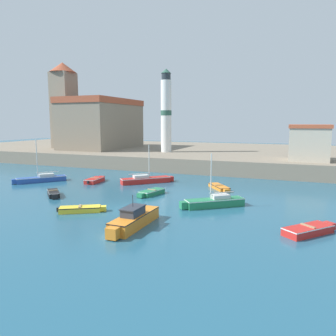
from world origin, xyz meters
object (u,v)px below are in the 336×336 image
Objects in this scene: sailboat_blue_4 at (41,179)px; motorboat_orange_5 at (134,219)px; lighthouse at (166,112)px; sailboat_green_6 at (214,202)px; harbor_shed_near_wharf at (309,142)px; dinghy_green_3 at (151,192)px; dinghy_red_8 at (309,230)px; dinghy_yellow_2 at (81,209)px; dinghy_orange_0 at (219,187)px; dinghy_black_1 at (53,193)px; sailboat_red_7 at (146,180)px; church at (96,121)px; dinghy_red_9 at (95,180)px.

sailboat_blue_4 reaches higher than motorboat_orange_5.
sailboat_blue_4 is at bearing -108.99° from lighthouse.
motorboat_orange_5 is at bearing -30.94° from sailboat_blue_4.
lighthouse is at bearing 108.43° from motorboat_orange_5.
sailboat_green_6 is 23.99m from harbor_shed_near_wharf.
dinghy_red_8 is (15.28, -7.05, 0.02)m from dinghy_green_3.
motorboat_orange_5 reaches higher than dinghy_yellow_2.
dinghy_yellow_2 is 0.26× the size of lighthouse.
harbor_shed_near_wharf is (9.60, 14.04, 4.55)m from dinghy_orange_0.
sailboat_red_7 reaches higher than dinghy_black_1.
dinghy_black_1 is 9.23m from sailboat_blue_4.
dinghy_red_8 is at bearing -34.82° from sailboat_red_7.
dinghy_black_1 is 30.51m from lighthouse.
dinghy_red_8 is at bearing -30.81° from sailboat_green_6.
dinghy_red_8 is 40.69m from lighthouse.
dinghy_black_1 is at bearing -119.40° from sailboat_red_7.
dinghy_orange_0 is 8.18m from sailboat_green_6.
harbor_shed_near_wharf reaches higher than sailboat_green_6.
dinghy_black_1 is 7.61m from dinghy_yellow_2.
sailboat_green_6 reaches higher than dinghy_black_1.
dinghy_yellow_2 is 16.79m from sailboat_blue_4.
dinghy_green_3 is 27.71m from lighthouse.
motorboat_orange_5 is 8.83m from sailboat_green_6.
dinghy_orange_0 is 22.75m from sailboat_blue_4.
sailboat_blue_4 is at bearing -150.39° from harbor_shed_near_wharf.
dinghy_orange_0 is 18.28m from dinghy_black_1.
church reaches higher than motorboat_orange_5.
motorboat_orange_5 is at bearing -47.30° from dinghy_red_9.
sailboat_blue_4 is (-16.33, 1.59, 0.15)m from dinghy_green_3.
church is at bearing 137.39° from sailboat_green_6.
dinghy_orange_0 is 0.72× the size of sailboat_green_6.
sailboat_red_7 is 31.96m from church.
sailboat_green_6 is (16.63, 1.97, 0.16)m from dinghy_black_1.
dinghy_red_9 is at bearing -56.69° from church.
dinghy_black_1 is 0.20× the size of lighthouse.
dinghy_black_1 is 0.74× the size of dinghy_red_8.
dinghy_red_9 reaches higher than dinghy_green_3.
dinghy_red_8 is (18.05, 1.26, 0.04)m from dinghy_yellow_2.
harbor_shed_near_wharf is (0.36, 26.81, 4.48)m from dinghy_red_8.
dinghy_green_3 is 10.51m from dinghy_red_9.
motorboat_orange_5 is at bearing -117.67° from sailboat_green_6.
dinghy_orange_0 is at bearing 57.88° from dinghy_yellow_2.
motorboat_orange_5 reaches higher than dinghy_green_3.
dinghy_orange_0 is 25.60m from lighthouse.
dinghy_black_1 is 11.81m from sailboat_red_7.
sailboat_blue_4 is 24.05m from sailboat_green_6.
dinghy_orange_0 is 0.68× the size of sailboat_red_7.
dinghy_black_1 is 0.16× the size of church.
harbor_shed_near_wharf is at bearing -11.17° from church.
sailboat_red_7 is 23.95m from harbor_shed_near_wharf.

